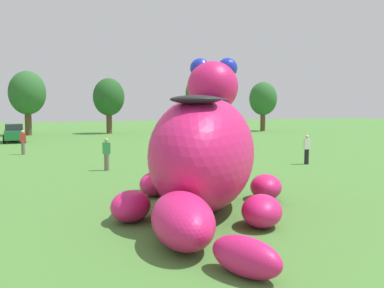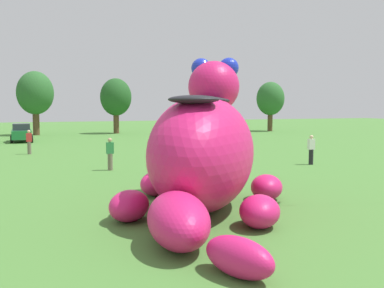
{
  "view_description": "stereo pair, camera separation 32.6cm",
  "coord_description": "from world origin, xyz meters",
  "px_view_note": "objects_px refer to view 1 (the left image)",
  "views": [
    {
      "loc": [
        -4.89,
        -13.81,
        3.41
      ],
      "look_at": [
        0.52,
        0.07,
        2.07
      ],
      "focal_mm": 40.24,
      "sensor_mm": 36.0,
      "label": 1
    },
    {
      "loc": [
        -4.58,
        -13.93,
        3.41
      ],
      "look_at": [
        0.52,
        0.07,
        2.07
      ],
      "focal_mm": 40.24,
      "sensor_mm": 36.0,
      "label": 2
    }
  ],
  "objects_px": {
    "giant_inflatable_creature": "(204,151)",
    "car_green": "(14,133)",
    "spectator_far_side": "(107,154)",
    "spectator_by_cars": "(307,150)",
    "spectator_wandering": "(161,133)",
    "spectator_mid_field": "(23,142)",
    "spectator_near_inflatable": "(194,155)"
  },
  "relations": [
    {
      "from": "giant_inflatable_creature",
      "to": "car_green",
      "type": "xyz_separation_m",
      "value": [
        -6.37,
        30.32,
        -1.07
      ]
    },
    {
      "from": "giant_inflatable_creature",
      "to": "spectator_far_side",
      "type": "bearing_deg",
      "value": 98.63
    },
    {
      "from": "spectator_by_cars",
      "to": "spectator_wandering",
      "type": "distance_m",
      "value": 18.07
    },
    {
      "from": "spectator_by_cars",
      "to": "car_green",
      "type": "bearing_deg",
      "value": 125.8
    },
    {
      "from": "spectator_wandering",
      "to": "spectator_far_side",
      "type": "relative_size",
      "value": 1.0
    },
    {
      "from": "giant_inflatable_creature",
      "to": "spectator_mid_field",
      "type": "relative_size",
      "value": 6.02
    },
    {
      "from": "spectator_near_inflatable",
      "to": "spectator_by_cars",
      "type": "relative_size",
      "value": 1.0
    },
    {
      "from": "spectator_near_inflatable",
      "to": "spectator_mid_field",
      "type": "relative_size",
      "value": 1.0
    },
    {
      "from": "spectator_near_inflatable",
      "to": "spectator_mid_field",
      "type": "distance_m",
      "value": 14.2
    },
    {
      "from": "spectator_far_side",
      "to": "spectator_wandering",
      "type": "bearing_deg",
      "value": 63.65
    },
    {
      "from": "spectator_near_inflatable",
      "to": "giant_inflatable_creature",
      "type": "bearing_deg",
      "value": -109.51
    },
    {
      "from": "spectator_by_cars",
      "to": "spectator_far_side",
      "type": "relative_size",
      "value": 1.0
    },
    {
      "from": "giant_inflatable_creature",
      "to": "spectator_mid_field",
      "type": "distance_m",
      "value": 19.97
    },
    {
      "from": "car_green",
      "to": "spectator_mid_field",
      "type": "bearing_deg",
      "value": -85.89
    },
    {
      "from": "spectator_far_side",
      "to": "spectator_near_inflatable",
      "type": "bearing_deg",
      "value": -26.38
    },
    {
      "from": "car_green",
      "to": "spectator_by_cars",
      "type": "bearing_deg",
      "value": -54.2
    },
    {
      "from": "spectator_mid_field",
      "to": "spectator_wandering",
      "type": "height_order",
      "value": "same"
    },
    {
      "from": "car_green",
      "to": "spectator_mid_field",
      "type": "distance_m",
      "value": 11.21
    },
    {
      "from": "spectator_far_side",
      "to": "spectator_by_cars",
      "type": "bearing_deg",
      "value": -8.98
    },
    {
      "from": "car_green",
      "to": "giant_inflatable_creature",
      "type": "bearing_deg",
      "value": -78.13
    },
    {
      "from": "spectator_near_inflatable",
      "to": "spectator_wandering",
      "type": "relative_size",
      "value": 1.0
    },
    {
      "from": "car_green",
      "to": "spectator_near_inflatable",
      "type": "bearing_deg",
      "value": -68.27
    },
    {
      "from": "spectator_wandering",
      "to": "spectator_far_side",
      "type": "height_order",
      "value": "same"
    },
    {
      "from": "spectator_wandering",
      "to": "spectator_mid_field",
      "type": "bearing_deg",
      "value": -151.68
    },
    {
      "from": "giant_inflatable_creature",
      "to": "spectator_far_side",
      "type": "distance_m",
      "value": 9.82
    },
    {
      "from": "giant_inflatable_creature",
      "to": "spectator_mid_field",
      "type": "xyz_separation_m",
      "value": [
        -5.57,
        19.14,
        -1.07
      ]
    },
    {
      "from": "giant_inflatable_creature",
      "to": "spectator_by_cars",
      "type": "height_order",
      "value": "giant_inflatable_creature"
    },
    {
      "from": "giant_inflatable_creature",
      "to": "spectator_wandering",
      "type": "xyz_separation_m",
      "value": [
        6.45,
        25.62,
        -1.07
      ]
    },
    {
      "from": "spectator_far_side",
      "to": "giant_inflatable_creature",
      "type": "bearing_deg",
      "value": -81.37
    },
    {
      "from": "giant_inflatable_creature",
      "to": "spectator_by_cars",
      "type": "bearing_deg",
      "value": 38.68
    },
    {
      "from": "spectator_mid_field",
      "to": "spectator_far_side",
      "type": "height_order",
      "value": "same"
    },
    {
      "from": "car_green",
      "to": "spectator_far_side",
      "type": "distance_m",
      "value": 21.25
    }
  ]
}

